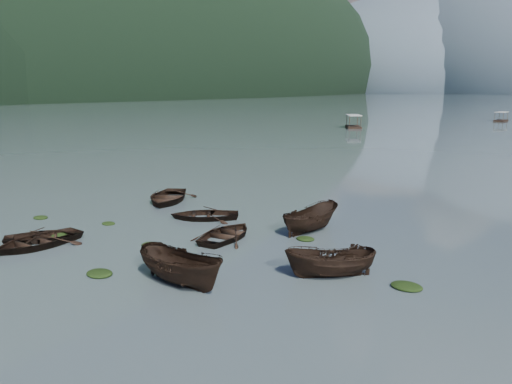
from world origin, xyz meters
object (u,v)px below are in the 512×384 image
Objects in this scene: rowboat_0 at (38,246)px; pontoon_left at (353,128)px; rowboat_3 at (227,238)px; pontoon_centre at (501,121)px.

pontoon_left is (-18.42, 80.37, 0.00)m from rowboat_0.
pontoon_left is (-25.54, 73.73, 0.00)m from rowboat_3.
rowboat_0 is 82.45m from pontoon_left.
pontoon_centre is at bearing -94.43° from rowboat_3.
pontoon_left reaches higher than rowboat_3.
rowboat_0 is at bearing 36.17° from rowboat_3.
rowboat_3 is (7.12, 6.64, 0.00)m from rowboat_0.
rowboat_0 is 0.70× the size of pontoon_left.
rowboat_3 is 0.74× the size of pontoon_centre.
pontoon_centre reaches higher than rowboat_0.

